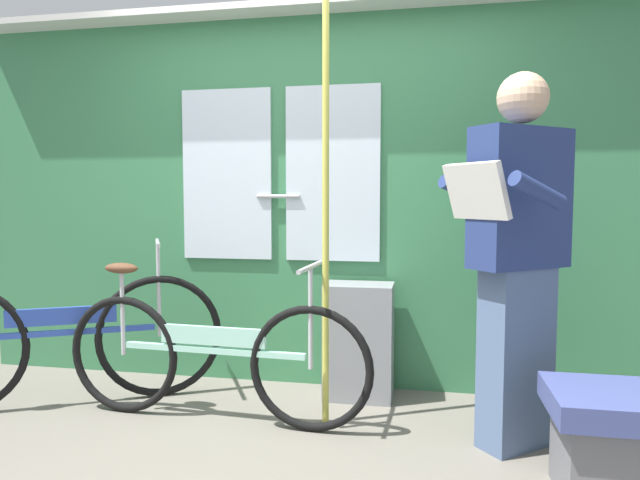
{
  "coord_description": "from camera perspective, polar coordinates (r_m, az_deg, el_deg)",
  "views": [
    {
      "loc": [
        0.73,
        -2.36,
        1.21
      ],
      "look_at": [
        0.14,
        0.77,
        0.97
      ],
      "focal_mm": 31.42,
      "sensor_mm": 36.0,
      "label": 1
    }
  ],
  "objects": [
    {
      "name": "passenger_reading_newspaper",
      "position": [
        2.83,
        19.47,
        -1.19
      ],
      "size": [
        0.65,
        0.62,
        1.8
      ],
      "rotation": [
        0.0,
        0.0,
        3.82
      ],
      "color": "slate",
      "rests_on": "ground_plane"
    },
    {
      "name": "train_door_wall",
      "position": [
        3.61,
        -1.06,
        4.85
      ],
      "size": [
        4.62,
        0.28,
        2.39
      ],
      "color": "#387A4C",
      "rests_on": "ground_plane"
    },
    {
      "name": "handrail_pole",
      "position": [
        2.94,
        0.58,
        3.6
      ],
      "size": [
        0.04,
        0.04,
        2.35
      ],
      "primitive_type": "cylinder",
      "color": "#C6C14C",
      "rests_on": "ground_plane"
    },
    {
      "name": "bench_seat_corner",
      "position": [
        2.67,
        29.84,
        -17.64
      ],
      "size": [
        0.7,
        0.44,
        0.45
      ],
      "color": "#3D477F",
      "rests_on": "ground_plane"
    },
    {
      "name": "bicycle_near_door",
      "position": [
        3.14,
        -11.02,
        -11.57
      ],
      "size": [
        1.76,
        0.44,
        0.87
      ],
      "rotation": [
        0.0,
        0.0,
        -0.06
      ],
      "color": "black",
      "rests_on": "ground_plane"
    },
    {
      "name": "trash_bin_by_wall",
      "position": [
        3.46,
        3.98,
        -10.19
      ],
      "size": [
        0.41,
        0.28,
        0.7
      ],
      "primitive_type": "cube",
      "color": "gray",
      "rests_on": "ground_plane"
    },
    {
      "name": "ground_plane",
      "position": [
        2.76,
        -6.27,
        -22.2
      ],
      "size": [
        5.62,
        3.96,
        0.04
      ],
      "primitive_type": "cube",
      "color": "#666056"
    },
    {
      "name": "bicycle_leaning_behind",
      "position": [
        3.62,
        -24.86,
        -9.14
      ],
      "size": [
        1.64,
        0.9,
        0.96
      ],
      "rotation": [
        0.0,
        0.0,
        0.49
      ],
      "color": "black",
      "rests_on": "ground_plane"
    }
  ]
}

